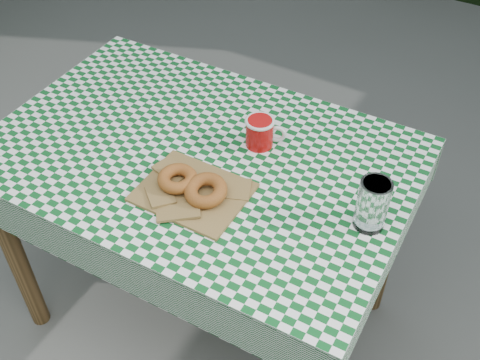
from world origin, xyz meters
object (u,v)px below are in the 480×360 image
paper_bag (193,192)px  coffee_mug (260,132)px  table (204,243)px  drinking_glass (372,204)px

paper_bag → coffee_mug: 0.26m
table → drinking_glass: bearing=-2.6°
table → paper_bag: paper_bag is taller
table → drinking_glass: 0.67m
table → coffee_mug: coffee_mug is taller
coffee_mug → drinking_glass: drinking_glass is taller
table → coffee_mug: 0.46m
table → drinking_glass: (0.49, -0.02, 0.45)m
paper_bag → table: bearing=118.2°
table → coffee_mug: bearing=40.9°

